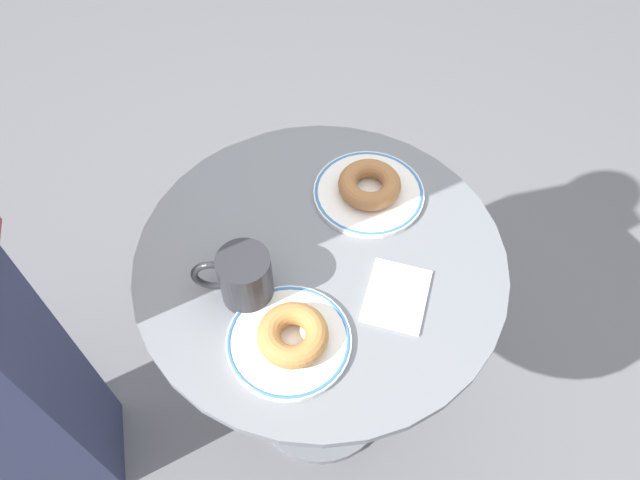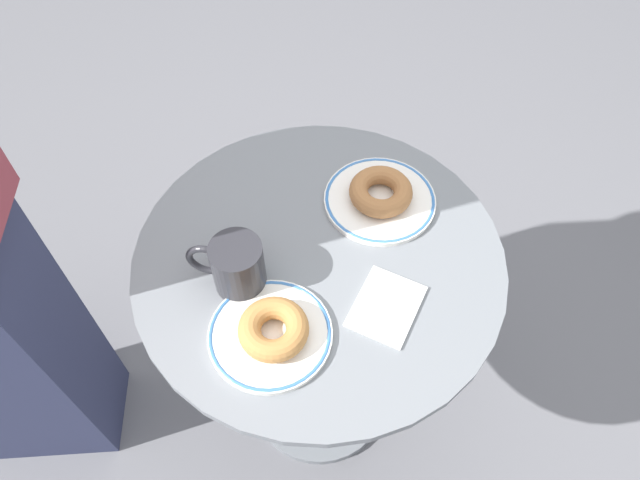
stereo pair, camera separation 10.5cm
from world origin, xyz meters
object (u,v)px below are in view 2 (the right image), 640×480
(plate_right, at_px, (379,199))
(donut_old_fashioned, at_px, (273,329))
(paper_napkin, at_px, (388,304))
(coffee_mug, at_px, (236,266))
(plate_left, at_px, (270,334))
(donut_cinnamon, at_px, (380,191))
(cafe_table, at_px, (319,315))

(plate_right, height_order, donut_old_fashioned, donut_old_fashioned)
(paper_napkin, distance_m, coffee_mug, 0.27)
(plate_left, height_order, donut_old_fashioned, donut_old_fashioned)
(plate_right, xyz_separation_m, donut_cinnamon, (0.00, 0.00, 0.02))
(donut_cinnamon, distance_m, coffee_mug, 0.32)
(plate_right, bearing_deg, paper_napkin, -136.56)
(donut_old_fashioned, bearing_deg, cafe_table, 18.86)
(cafe_table, bearing_deg, plate_right, 0.75)
(cafe_table, relative_size, plate_right, 3.27)
(donut_cinnamon, bearing_deg, cafe_table, -179.25)
(plate_right, bearing_deg, coffee_mug, 168.54)
(donut_cinnamon, xyz_separation_m, paper_napkin, (-0.17, -0.16, -0.03))
(donut_cinnamon, bearing_deg, plate_right, -154.16)
(cafe_table, height_order, donut_old_fashioned, donut_old_fashioned)
(plate_left, relative_size, plate_right, 0.95)
(plate_left, relative_size, coffee_mug, 1.66)
(plate_right, bearing_deg, donut_cinnamon, 25.84)
(donut_old_fashioned, bearing_deg, donut_cinnamon, 9.99)
(donut_old_fashioned, bearing_deg, plate_left, 109.98)
(donut_old_fashioned, distance_m, coffee_mug, 0.13)
(plate_right, distance_m, donut_old_fashioned, 0.35)
(plate_left, height_order, paper_napkin, plate_left)
(donut_old_fashioned, distance_m, donut_cinnamon, 0.35)
(donut_old_fashioned, relative_size, donut_cinnamon, 0.95)
(plate_left, bearing_deg, cafe_table, 16.39)
(cafe_table, relative_size, coffee_mug, 5.70)
(plate_right, relative_size, paper_napkin, 1.65)
(plate_right, relative_size, coffee_mug, 1.74)
(cafe_table, xyz_separation_m, donut_old_fashioned, (-0.17, -0.06, 0.26))
(cafe_table, distance_m, plate_right, 0.29)
(plate_left, bearing_deg, plate_right, 8.73)
(donut_cinnamon, bearing_deg, donut_old_fashioned, -170.01)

